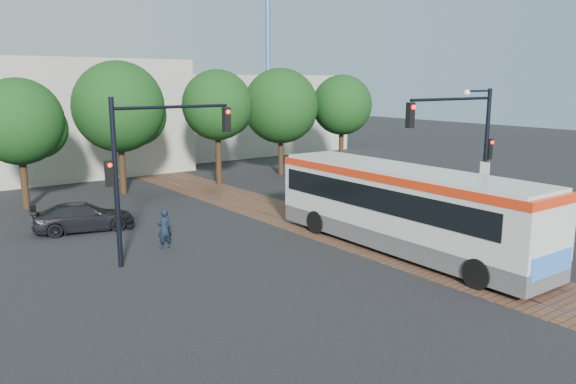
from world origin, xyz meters
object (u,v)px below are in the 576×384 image
city_bus (402,205)px  signal_pole_main (470,139)px  parked_car (84,217)px  traffic_island (479,224)px  officer (164,229)px  signal_pole_left (146,157)px

city_bus → signal_pole_main: (3.80, -0.19, 2.35)m
city_bus → parked_car: (-9.05, 10.37, -1.18)m
city_bus → traffic_island: bearing=-2.3°
traffic_island → parked_car: 17.45m
traffic_island → officer: (-12.10, 6.02, 0.46)m
signal_pole_main → officer: size_ratio=3.78×
signal_pole_left → parked_car: size_ratio=1.39×
parked_car → signal_pole_left: bearing=-161.9°
signal_pole_main → city_bus: bearing=177.1°
signal_pole_main → officer: (-11.14, 5.93, -3.36)m
parked_car → city_bus: bearing=-127.0°
signal_pole_main → parked_car: bearing=140.6°
city_bus → parked_car: 13.82m
parked_car → officer: bearing=-147.8°
city_bus → traffic_island: 4.99m
traffic_island → signal_pole_main: size_ratio=0.87×
city_bus → signal_pole_left: 9.83m
signal_pole_main → parked_car: signal_pole_main is taller
signal_pole_left → officer: 3.45m
officer → parked_car: (-1.71, 4.63, -0.17)m
city_bus → parked_car: size_ratio=2.83×
signal_pole_main → officer: bearing=152.0°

